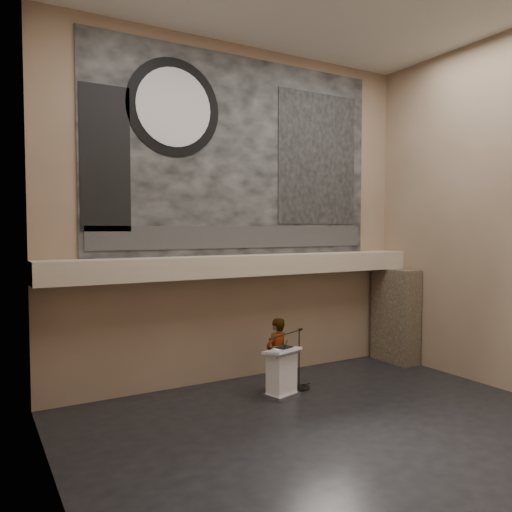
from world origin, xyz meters
TOP-DOWN VIEW (x-y plane):
  - floor at (0.00, 0.00)m, footprint 10.00×10.00m
  - wall_back at (0.00, 4.00)m, footprint 10.00×0.02m
  - wall_left at (-5.00, 0.00)m, footprint 0.02×8.00m
  - wall_right at (5.00, 0.00)m, footprint 0.02×8.00m
  - soffit at (0.00, 3.60)m, footprint 10.00×0.80m
  - sprinkler_left at (-1.60, 3.55)m, footprint 0.04×0.04m
  - sprinkler_right at (1.90, 3.55)m, footprint 0.04×0.04m
  - banner at (0.00, 3.97)m, footprint 8.00×0.05m
  - banner_text_strip at (0.00, 3.93)m, footprint 7.76×0.02m
  - banner_clock_rim at (-1.80, 3.93)m, footprint 2.30×0.02m
  - banner_clock_face at (-1.80, 3.91)m, footprint 1.84×0.02m
  - banner_building_print at (2.40, 3.93)m, footprint 2.60×0.02m
  - banner_brick_print at (-3.40, 3.93)m, footprint 1.10×0.02m
  - stone_pier at (4.65, 3.15)m, footprint 0.60×1.40m
  - lectern at (0.12, 2.22)m, footprint 0.91×0.75m
  - binder at (0.22, 2.25)m, footprint 0.39×0.35m
  - papers at (0.06, 2.19)m, footprint 0.23×0.32m
  - speaker_person at (0.20, 2.56)m, footprint 0.73×0.57m
  - mic_stand at (0.76, 2.48)m, footprint 1.42×0.79m

SIDE VIEW (x-z plane):
  - floor at x=0.00m, z-range 0.00..0.00m
  - mic_stand at x=0.76m, z-range -0.51..0.95m
  - lectern at x=0.12m, z-range -0.02..1.12m
  - speaker_person at x=0.20m, z-range 0.00..1.76m
  - papers at x=0.06m, z-range 1.10..1.10m
  - binder at x=0.22m, z-range 1.10..1.14m
  - stone_pier at x=4.65m, z-range 0.00..2.70m
  - sprinkler_left at x=-1.60m, z-range 2.64..2.70m
  - sprinkler_right at x=1.90m, z-range 2.64..2.70m
  - soffit at x=0.00m, z-range 2.70..3.20m
  - banner_text_strip at x=0.00m, z-range 3.38..3.93m
  - wall_back at x=0.00m, z-range 0.00..8.50m
  - wall_left at x=-5.00m, z-range 0.00..8.50m
  - wall_right at x=5.00m, z-range 0.00..8.50m
  - banner_brick_print at x=-3.40m, z-range 3.80..7.00m
  - banner at x=0.00m, z-range 3.20..8.20m
  - banner_building_print at x=2.40m, z-range 4.00..7.60m
  - banner_clock_rim at x=-1.80m, z-range 5.55..7.85m
  - banner_clock_face at x=-1.80m, z-range 5.78..7.62m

